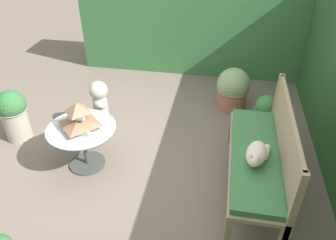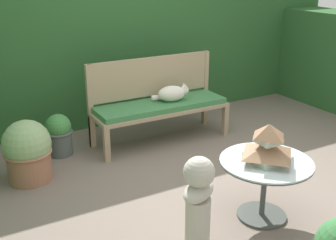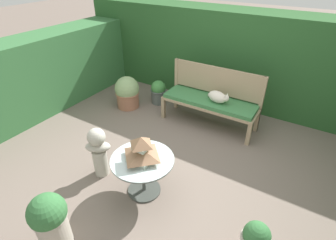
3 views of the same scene
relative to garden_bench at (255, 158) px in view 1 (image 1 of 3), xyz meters
The scene contains 11 objects.
ground 1.25m from the garden_bench, 88.64° to the right, with size 30.00×30.00×0.00m, color #75665B.
foliage_hedge_left 3.00m from the garden_bench, 160.52° to the right, with size 0.70×3.57×1.33m, color #38703D.
garden_bench is the anchor object (origin of this frame).
bench_backrest 0.36m from the garden_bench, 90.00° to the left, with size 1.58×0.06×0.95m.
cat 0.21m from the garden_bench, ahead, with size 0.40×0.27×0.20m.
patio_table 1.80m from the garden_bench, 90.98° to the right, with size 0.73×0.73×0.50m.
pagoda_birdhouse 1.82m from the garden_bench, 90.98° to the right, with size 0.36×0.36×0.31m.
garden_bust 1.97m from the garden_bench, 110.41° to the right, with size 0.36×0.32×0.70m.
potted_plant_path_edge 1.57m from the garden_bench, behind, with size 0.45×0.45×0.60m.
potted_plant_bench_right 1.17m from the garden_bench, behind, with size 0.30×0.30×0.46m.
potted_plant_patio_mid 2.85m from the garden_bench, 97.14° to the right, with size 0.35×0.35×0.65m.
Camera 1 is at (2.52, 0.78, 2.51)m, focal length 35.00 mm.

